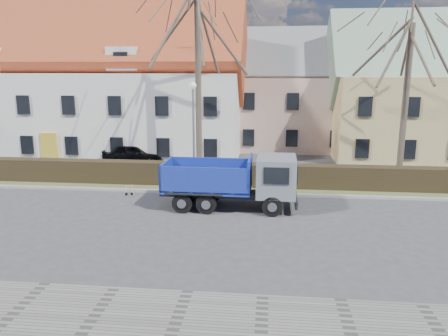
# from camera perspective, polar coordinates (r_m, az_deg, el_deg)

# --- Properties ---
(ground) EXTENTS (120.00, 120.00, 0.00)m
(ground) POSITION_cam_1_polar(r_m,az_deg,el_deg) (18.96, -1.36, -7.27)
(ground) COLOR #3C3C3E
(curb_far) EXTENTS (80.00, 0.30, 0.12)m
(curb_far) POSITION_cam_1_polar(r_m,az_deg,el_deg) (23.28, 0.10, -3.26)
(curb_far) COLOR gray
(curb_far) RESTS_ON ground
(grass_strip) EXTENTS (80.00, 3.00, 0.10)m
(grass_strip) POSITION_cam_1_polar(r_m,az_deg,el_deg) (24.82, 0.48, -2.27)
(grass_strip) COLOR #4C552F
(grass_strip) RESTS_ON ground
(hedge) EXTENTS (60.00, 0.90, 1.30)m
(hedge) POSITION_cam_1_polar(r_m,az_deg,el_deg) (24.48, 0.44, -1.03)
(hedge) COLOR black
(hedge) RESTS_ON ground
(building_white) EXTENTS (26.80, 10.80, 9.50)m
(building_white) POSITION_cam_1_polar(r_m,az_deg,el_deg) (37.02, -18.66, 9.43)
(building_white) COLOR silver
(building_white) RESTS_ON ground
(building_pink) EXTENTS (10.80, 8.80, 8.00)m
(building_pink) POSITION_cam_1_polar(r_m,az_deg,el_deg) (37.77, 8.70, 8.86)
(building_pink) COLOR tan
(building_pink) RESTS_ON ground
(tree_1) EXTENTS (9.20, 9.20, 12.65)m
(tree_1) POSITION_cam_1_polar(r_m,az_deg,el_deg) (26.51, -3.40, 12.39)
(tree_1) COLOR #4E4136
(tree_1) RESTS_ON ground
(tree_2) EXTENTS (8.00, 8.00, 11.00)m
(tree_2) POSITION_cam_1_polar(r_m,az_deg,el_deg) (27.28, 22.75, 9.72)
(tree_2) COLOR #4E4136
(tree_2) RESTS_ON ground
(dump_truck) EXTENTS (6.61, 2.54, 2.63)m
(dump_truck) POSITION_cam_1_polar(r_m,az_deg,el_deg) (20.68, 0.16, -1.73)
(dump_truck) COLOR navy
(dump_truck) RESTS_ON ground
(streetlight) EXTENTS (0.46, 0.46, 5.88)m
(streetlight) POSITION_cam_1_polar(r_m,az_deg,el_deg) (25.29, -4.00, 4.67)
(streetlight) COLOR gray
(streetlight) RESTS_ON ground
(cart_frame) EXTENTS (0.74, 0.55, 0.60)m
(cart_frame) POSITION_cam_1_polar(r_m,az_deg,el_deg) (23.50, -12.77, -2.83)
(cart_frame) COLOR silver
(cart_frame) RESTS_ON ground
(parked_car_a) EXTENTS (4.51, 2.40, 1.46)m
(parked_car_a) POSITION_cam_1_polar(r_m,az_deg,el_deg) (30.98, -11.71, 1.79)
(parked_car_a) COLOR black
(parked_car_a) RESTS_ON ground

